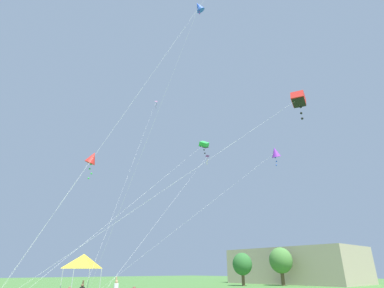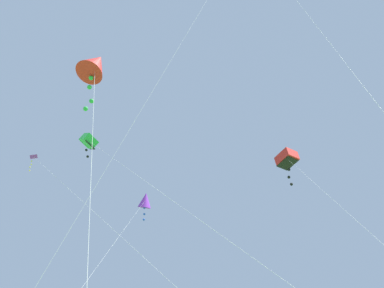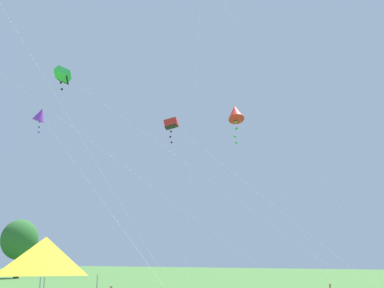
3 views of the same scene
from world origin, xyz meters
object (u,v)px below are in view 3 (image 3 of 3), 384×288
Objects in this scene: kite_red_diamond_6 at (235,113)px; kite_red_box_1 at (171,124)px; kite_purple_diamond_0 at (40,115)px; kite_green_box_2 at (63,75)px; festival_tent at (45,256)px.

kite_red_box_1 is at bearing 43.32° from kite_red_diamond_6.
kite_red_diamond_6 is at bearing -101.97° from kite_purple_diamond_0.
kite_purple_diamond_0 reaches higher than kite_red_diamond_6.
kite_purple_diamond_0 is at bearing 78.03° from kite_red_diamond_6.
kite_red_box_1 is at bearing -46.73° from kite_purple_diamond_0.
kite_red_diamond_6 is (0.31, -12.19, -4.58)m from kite_green_box_2.
festival_tent is at bearing 155.13° from kite_red_diamond_6.
kite_red_box_1 is at bearing 19.58° from festival_tent.
festival_tent is at bearing -133.91° from kite_green_box_2.
kite_red_diamond_6 reaches higher than festival_tent.
festival_tent is 11.63m from kite_red_diamond_6.
kite_green_box_2 reaches higher than kite_purple_diamond_0.
kite_red_box_1 is (7.58, -8.05, 0.11)m from kite_purple_diamond_0.
kite_green_box_2 reaches higher than kite_red_box_1.
festival_tent is 0.35× the size of kite_red_diamond_6.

